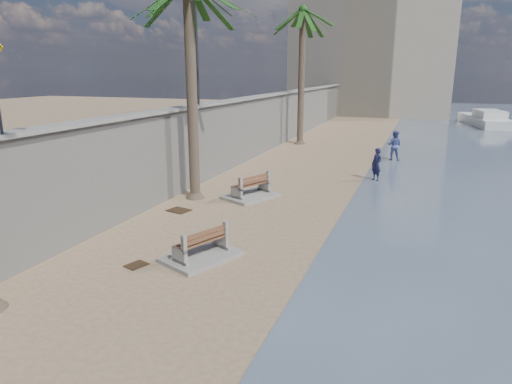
# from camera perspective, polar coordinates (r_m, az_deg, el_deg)

# --- Properties ---
(ground_plane) EXTENTS (140.00, 140.00, 0.00)m
(ground_plane) POSITION_cam_1_polar(r_m,az_deg,el_deg) (9.55, -12.37, -17.65)
(ground_plane) COLOR #9E8061
(seawall) EXTENTS (0.45, 70.00, 3.50)m
(seawall) POSITION_cam_1_polar(r_m,az_deg,el_deg) (28.60, 0.16, 8.22)
(seawall) COLOR gray
(seawall) RESTS_ON ground_plane
(wall_cap) EXTENTS (0.80, 70.00, 0.12)m
(wall_cap) POSITION_cam_1_polar(r_m,az_deg,el_deg) (28.45, 0.16, 11.82)
(wall_cap) COLOR gray
(wall_cap) RESTS_ON seawall
(end_building) EXTENTS (18.00, 12.00, 14.00)m
(end_building) POSITION_cam_1_polar(r_m,az_deg,el_deg) (59.08, 14.43, 16.33)
(end_building) COLOR #B7AA93
(end_building) RESTS_ON ground_plane
(bench_near) EXTENTS (2.10, 2.45, 0.86)m
(bench_near) POSITION_cam_1_polar(r_m,az_deg,el_deg) (12.84, -6.88, -6.71)
(bench_near) COLOR gray
(bench_near) RESTS_ON ground_plane
(bench_far) EXTENTS (2.29, 2.64, 0.93)m
(bench_far) POSITION_cam_1_polar(r_m,az_deg,el_deg) (18.81, -0.65, 0.51)
(bench_far) COLOR gray
(bench_far) RESTS_ON ground_plane
(palm_back) EXTENTS (5.00, 5.00, 9.94)m
(palm_back) POSITION_cam_1_polar(r_m,az_deg,el_deg) (32.90, 5.90, 21.45)
(palm_back) COLOR brown
(palm_back) RESTS_ON ground_plane
(streetlight) EXTENTS (0.28, 0.28, 5.12)m
(streetlight) POSITION_cam_1_polar(r_m,az_deg,el_deg) (21.08, -7.47, 19.04)
(streetlight) COLOR #2D2D33
(streetlight) RESTS_ON wall_cap
(person_a) EXTENTS (0.78, 0.76, 1.80)m
(person_a) POSITION_cam_1_polar(r_m,az_deg,el_deg) (22.37, 14.85, 3.63)
(person_a) COLOR #15183A
(person_a) RESTS_ON ground_plane
(person_b) EXTENTS (1.03, 0.86, 1.94)m
(person_b) POSITION_cam_1_polar(r_m,az_deg,el_deg) (27.91, 16.91, 5.79)
(person_b) COLOR #495697
(person_b) RESTS_ON ground_plane
(yacht_far) EXTENTS (4.38, 9.92, 1.50)m
(yacht_far) POSITION_cam_1_polar(r_m,az_deg,el_deg) (50.00, 26.67, 7.92)
(yacht_far) COLOR silver
(yacht_far) RESTS_ON bay_water
(debris_c) EXTENTS (0.93, 0.81, 0.03)m
(debris_c) POSITION_cam_1_polar(r_m,az_deg,el_deg) (17.36, -9.62, -2.28)
(debris_c) COLOR #382616
(debris_c) RESTS_ON ground_plane
(debris_d) EXTENTS (0.60, 0.66, 0.03)m
(debris_d) POSITION_cam_1_polar(r_m,az_deg,el_deg) (12.86, -14.73, -8.83)
(debris_d) COLOR #382616
(debris_d) RESTS_ON ground_plane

